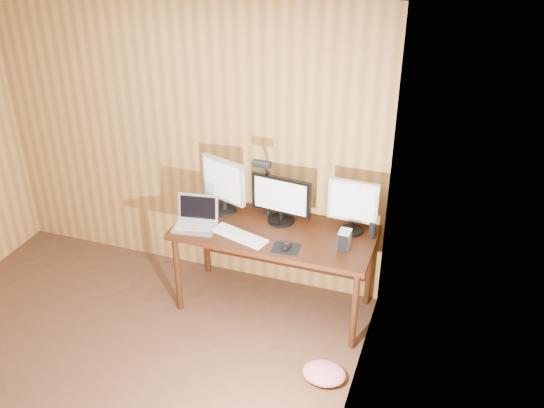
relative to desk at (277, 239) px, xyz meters
The scene contains 14 objects.
room_shell 2.04m from the desk, 118.65° to the right, with size 4.00×4.00×4.00m.
desk is the anchor object (origin of this frame).
monitor_center 0.34m from the desk, 85.95° to the left, with size 0.51×0.22×0.40m.
monitor_left 0.63m from the desk, 169.47° to the left, with size 0.41×0.20×0.48m.
monitor_right 0.70m from the desk, 11.19° to the left, with size 0.40×0.19×0.45m.
laptop 0.67m from the desk, 163.15° to the right, with size 0.37×0.30×0.24m.
keyboard 0.36m from the desk, 132.98° to the right, with size 0.49×0.27×0.02m.
mousepad 0.36m from the desk, 59.71° to the right, with size 0.21×0.17×0.00m, color black.
mouse 0.36m from the desk, 59.71° to the right, with size 0.07×0.11×0.04m, color black.
hard_drive 0.63m from the desk, 12.70° to the right, with size 0.09×0.13×0.14m.
phone 0.34m from the desk, 133.66° to the right, with size 0.08×0.12×0.01m.
speaker 0.78m from the desk, ahead, with size 0.05×0.05×0.12m, color black.
desk_lamp 0.51m from the desk, 152.66° to the left, with size 0.14×0.20×0.60m.
fabric_pile 1.14m from the desk, 50.74° to the right, with size 0.32×0.26×0.10m, color #C25D73, non-canonical shape.
Camera 1 is at (2.24, -2.26, 3.28)m, focal length 40.00 mm.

